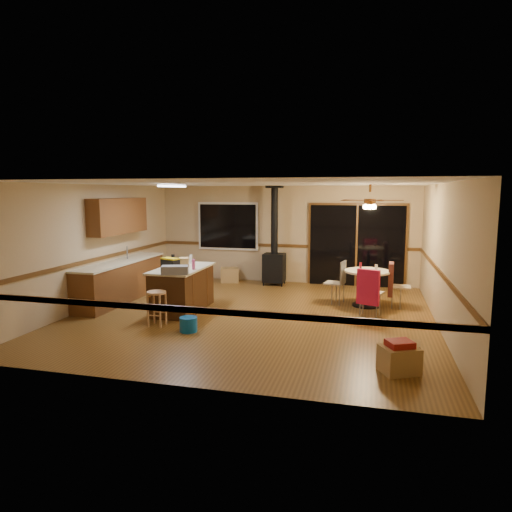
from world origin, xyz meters
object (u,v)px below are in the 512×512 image
(wood_stove, at_px, (274,257))
(box_corner_a, at_px, (399,360))
(chair_right, at_px, (392,279))
(dining_table, at_px, (367,282))
(chair_near, at_px, (369,287))
(toolbox_grey, at_px, (175,270))
(kitchen_island, at_px, (182,289))
(chair_left, at_px, (339,277))
(box_corner_b, at_px, (405,353))
(blue_bucket, at_px, (188,324))
(box_under_window, at_px, (230,275))
(toolbox_black, at_px, (170,264))
(bar_stool, at_px, (157,309))

(wood_stove, bearing_deg, box_corner_a, -61.96)
(chair_right, bearing_deg, dining_table, -173.31)
(chair_near, xyz_separation_m, box_corner_a, (0.44, -2.78, -0.42))
(toolbox_grey, bearing_deg, kitchen_island, 103.53)
(kitchen_island, xyz_separation_m, box_corner_a, (4.18, -2.36, -0.27))
(wood_stove, height_order, chair_left, wood_stove)
(box_corner_a, distance_m, box_corner_b, 0.33)
(toolbox_grey, relative_size, blue_bucket, 1.60)
(box_corner_b, bearing_deg, chair_left, 108.87)
(wood_stove, height_order, chair_right, wood_stove)
(blue_bucket, bearing_deg, kitchen_island, 117.09)
(kitchen_island, relative_size, blue_bucket, 5.39)
(box_corner_a, xyz_separation_m, box_corner_b, (0.09, 0.32, -0.01))
(toolbox_grey, bearing_deg, dining_table, 29.67)
(toolbox_grey, xyz_separation_m, blue_bucket, (0.52, -0.63, -0.85))
(dining_table, height_order, chair_right, chair_right)
(kitchen_island, relative_size, wood_stove, 0.67)
(chair_right, bearing_deg, chair_near, -117.21)
(dining_table, xyz_separation_m, chair_left, (-0.60, 0.08, 0.06))
(chair_right, bearing_deg, box_under_window, 157.27)
(toolbox_black, distance_m, dining_table, 4.17)
(bar_stool, bearing_deg, blue_bucket, -16.01)
(chair_right, bearing_deg, box_corner_a, -90.65)
(wood_stove, xyz_separation_m, dining_table, (2.41, -1.76, -0.20))
(kitchen_island, height_order, box_corner_a, kitchen_island)
(bar_stool, bearing_deg, toolbox_grey, 66.72)
(toolbox_black, height_order, box_corner_a, toolbox_black)
(bar_stool, bearing_deg, wood_stove, 72.66)
(chair_near, xyz_separation_m, chair_right, (0.48, 0.93, 0.00))
(toolbox_grey, relative_size, chair_left, 0.97)
(wood_stove, bearing_deg, bar_stool, -107.34)
(chair_left, relative_size, chair_right, 0.74)
(bar_stool, distance_m, box_corner_a, 4.36)
(bar_stool, xyz_separation_m, chair_left, (3.12, 2.52, 0.27))
(toolbox_black, distance_m, box_corner_a, 4.86)
(kitchen_island, relative_size, toolbox_black, 4.59)
(toolbox_grey, bearing_deg, blue_bucket, -50.55)
(kitchen_island, xyz_separation_m, chair_right, (4.22, 1.35, 0.14))
(bar_stool, height_order, chair_near, chair_near)
(toolbox_black, height_order, dining_table, toolbox_black)
(kitchen_island, height_order, dining_table, kitchen_island)
(blue_bucket, bearing_deg, dining_table, 41.18)
(box_under_window, bearing_deg, chair_near, -35.99)
(chair_left, relative_size, box_corner_a, 1.08)
(bar_stool, relative_size, box_corner_a, 1.35)
(toolbox_black, height_order, chair_left, toolbox_black)
(box_corner_a, bearing_deg, blue_bucket, 163.83)
(kitchen_island, bearing_deg, chair_left, 23.80)
(kitchen_island, bearing_deg, toolbox_black, -115.78)
(toolbox_grey, xyz_separation_m, chair_right, (4.05, 2.07, -0.38))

